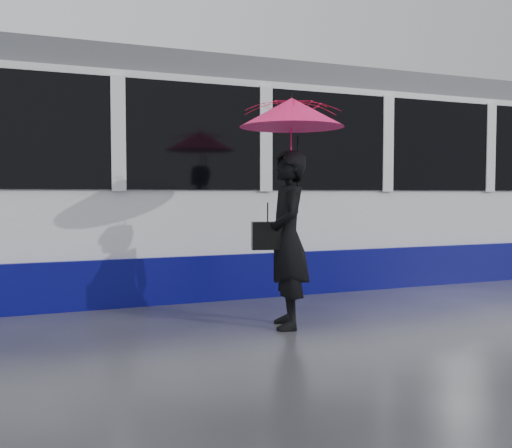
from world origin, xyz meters
name	(u,v)px	position (x,y,z in m)	size (l,w,h in m)	color
ground	(214,323)	(0.00, 0.00, 0.00)	(90.00, 90.00, 0.00)	#27272C
rails	(164,288)	(0.00, 2.50, 0.01)	(34.00, 1.51, 0.02)	#3F3D38
woman	(287,239)	(0.67, -0.48, 0.95)	(0.70, 0.46, 1.91)	black
umbrella	(292,133)	(0.72, -0.48, 2.09)	(1.38, 1.38, 1.29)	#E11387
handbag	(268,236)	(0.45, -0.46, 1.00)	(0.37, 0.23, 0.48)	black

